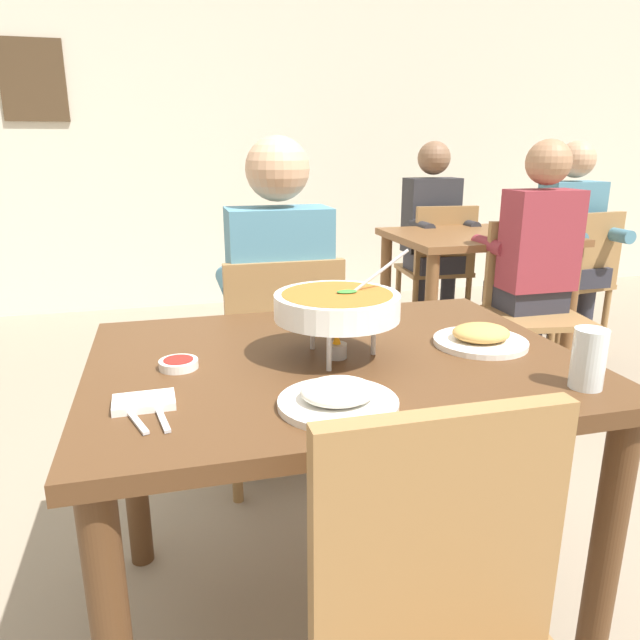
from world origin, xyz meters
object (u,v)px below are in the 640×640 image
object	(u,v)px
rice_plate	(338,397)
chair_bg_middle	(438,262)
diner_main	(278,296)
curry_bowl	(339,306)
sauce_dish	(179,364)
drink_glass	(588,362)
patron_bg_right	(534,254)
chair_diner_main	(281,359)
patron_bg_middle	(433,227)
chair_bg_right	(530,299)
dining_table_far	(476,257)
chair_bg_left	(576,274)
dining_table_main	(335,401)
patron_bg_left	(572,235)
appetizer_plate	(481,337)

from	to	relation	value
rice_plate	chair_bg_middle	distance (m)	3.04
diner_main	curry_bowl	size ratio (longest dim) A/B	3.94
sauce_dish	drink_glass	bearing A→B (deg)	-21.90
sauce_dish	chair_bg_middle	distance (m)	2.96
patron_bg_right	diner_main	bearing A→B (deg)	-159.28
sauce_dish	chair_diner_main	bearing A→B (deg)	62.28
sauce_dish	patron_bg_middle	size ratio (longest dim) A/B	0.07
rice_plate	chair_bg_right	distance (m)	2.20
diner_main	dining_table_far	distance (m)	1.78
sauce_dish	chair_bg_left	distance (m)	3.02
curry_bowl	dining_table_far	bearing A→B (deg)	52.73
dining_table_far	diner_main	bearing A→B (deg)	-142.61
sauce_dish	dining_table_far	xyz separation A→B (m)	(1.78, 1.82, -0.15)
dining_table_main	chair_diner_main	xyz separation A→B (m)	(-0.00, 0.73, -0.15)
chair_bg_left	patron_bg_right	size ratio (longest dim) A/B	0.69
drink_glass	dining_table_main	bearing A→B (deg)	145.15
sauce_dish	patron_bg_right	world-z (taller)	patron_bg_right
patron_bg_left	drink_glass	bearing A→B (deg)	-126.65
chair_diner_main	chair_bg_middle	size ratio (longest dim) A/B	1.00
diner_main	curry_bowl	bearing A→B (deg)	-89.69
dining_table_main	drink_glass	size ratio (longest dim) A/B	9.03
appetizer_plate	dining_table_far	world-z (taller)	appetizer_plate
curry_bowl	appetizer_plate	world-z (taller)	curry_bowl
diner_main	chair_bg_middle	xyz separation A→B (m)	(1.42, 1.59, -0.24)
diner_main	drink_glass	world-z (taller)	diner_main
chair_diner_main	curry_bowl	size ratio (longest dim) A/B	2.71
sauce_dish	appetizer_plate	bearing A→B (deg)	-2.03
rice_plate	sauce_dish	distance (m)	0.42
chair_diner_main	patron_bg_left	size ratio (longest dim) A/B	0.69
drink_glass	chair_diner_main	bearing A→B (deg)	113.75
diner_main	sauce_dish	xyz separation A→B (m)	(-0.37, -0.75, 0.04)
sauce_dish	chair_bg_middle	size ratio (longest dim) A/B	0.10
sauce_dish	patron_bg_middle	xyz separation A→B (m)	(1.77, 2.39, -0.04)
chair_bg_left	chair_bg_middle	xyz separation A→B (m)	(-0.65, 0.59, 0.00)
dining_table_main	diner_main	distance (m)	0.77
chair_bg_left	patron_bg_left	bearing A→B (deg)	115.17
curry_bowl	drink_glass	size ratio (longest dim) A/B	2.56
dining_table_main	appetizer_plate	bearing A→B (deg)	-1.81
chair_bg_left	appetizer_plate	bearing A→B (deg)	-133.53
appetizer_plate	patron_bg_left	bearing A→B (deg)	47.67
patron_bg_middle	patron_bg_right	xyz separation A→B (m)	(0.05, -1.10, 0.00)
chair_diner_main	patron_bg_left	distance (m)	2.33
sauce_dish	drink_glass	size ratio (longest dim) A/B	0.69
patron_bg_right	appetizer_plate	bearing A→B (deg)	-128.63
rice_plate	chair_bg_middle	size ratio (longest dim) A/B	0.27
curry_bowl	sauce_dish	world-z (taller)	curry_bowl
dining_table_far	chair_bg_left	size ratio (longest dim) A/B	1.11
diner_main	rice_plate	xyz separation A→B (m)	(-0.08, -1.04, 0.05)
dining_table_main	chair_bg_right	bearing A→B (deg)	41.99
chair_bg_left	drink_glass	bearing A→B (deg)	-127.71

